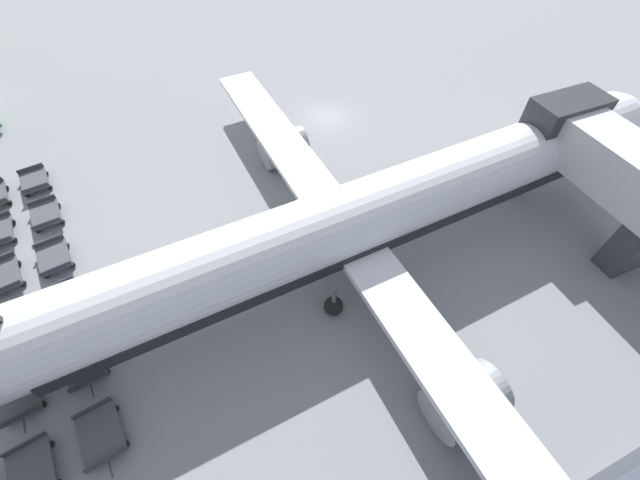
{
  "coord_description": "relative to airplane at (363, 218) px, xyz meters",
  "views": [
    {
      "loc": [
        27.87,
        -12.85,
        20.01
      ],
      "look_at": [
        14.92,
        -7.2,
        2.84
      ],
      "focal_mm": 22.0,
      "sensor_mm": 36.0,
      "label": 1
    }
  ],
  "objects": [
    {
      "name": "baggage_dolly_row_mid_b_col_a",
      "position": [
        -15.21,
        -19.07,
        -2.84
      ],
      "size": [
        3.44,
        2.17,
        0.92
      ],
      "color": "#424449",
      "rests_on": "ground_plane"
    },
    {
      "name": "baggage_dolly_row_mid_b_col_f",
      "position": [
        4.97,
        -15.84,
        -2.84
      ],
      "size": [
        3.44,
        2.18,
        0.92
      ],
      "color": "#424449",
      "rests_on": "ground_plane"
    },
    {
      "name": "baggage_dolly_row_mid_a_col_c",
      "position": [
        -6.63,
        -20.56,
        -2.84
      ],
      "size": [
        3.45,
        2.25,
        0.92
      ],
      "color": "#424449",
      "rests_on": "ground_plane"
    },
    {
      "name": "baggage_dolly_row_mid_b_col_e",
      "position": [
        1.04,
        -16.37,
        -2.84
      ],
      "size": [
        3.44,
        2.18,
        0.92
      ],
      "color": "#424449",
      "rests_on": "ground_plane"
    },
    {
      "name": "baggage_dolly_row_mid_a_col_d",
      "position": [
        -2.47,
        -19.96,
        -2.84
      ],
      "size": [
        3.42,
        2.07,
        0.92
      ],
      "color": "#424449",
      "rests_on": "ground_plane"
    },
    {
      "name": "baggage_dolly_row_mid_a_col_e",
      "position": [
        1.48,
        -19.34,
        -2.84
      ],
      "size": [
        3.43,
        2.13,
        0.92
      ],
      "color": "#424449",
      "rests_on": "ground_plane"
    },
    {
      "name": "airplane",
      "position": [
        0.0,
        0.0,
        0.0
      ],
      "size": [
        40.15,
        45.05,
        14.49
      ],
      "color": "silver",
      "rests_on": "ground_plane"
    },
    {
      "name": "baggage_dolly_row_mid_b_col_b",
      "position": [
        -11.16,
        -18.28,
        -2.84
      ],
      "size": [
        3.43,
        2.11,
        0.92
      ],
      "color": "#424449",
      "rests_on": "ground_plane"
    },
    {
      "name": "baggage_dolly_row_mid_b_col_d",
      "position": [
        -3.18,
        -17.22,
        -2.84
      ],
      "size": [
        3.46,
        2.3,
        0.92
      ],
      "color": "#424449",
      "rests_on": "ground_plane"
    },
    {
      "name": "baggage_dolly_row_mid_a_col_f",
      "position": [
        5.42,
        -18.7,
        -2.84
      ],
      "size": [
        3.44,
        2.2,
        0.92
      ],
      "color": "#424449",
      "rests_on": "ground_plane"
    },
    {
      "name": "stand_guidance_stripe",
      "position": [
        1.0,
        -9.5,
        -3.32
      ],
      "size": [
        1.82,
        27.24,
        0.01
      ],
      "color": "white",
      "rests_on": "ground_plane"
    },
    {
      "name": "ground_plane",
      "position": [
        -14.74,
        4.42,
        -3.32
      ],
      "size": [
        500.0,
        500.0,
        0.0
      ],
      "primitive_type": "plane",
      "color": "gray"
    },
    {
      "name": "baggage_dolly_row_mid_b_col_c",
      "position": [
        -6.95,
        -17.78,
        -2.84
      ],
      "size": [
        3.44,
        2.19,
        0.92
      ],
      "color": "#424449",
      "rests_on": "ground_plane"
    }
  ]
}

